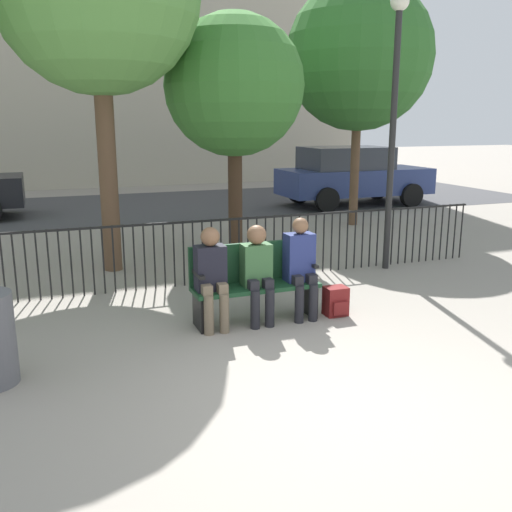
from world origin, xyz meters
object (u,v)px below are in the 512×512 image
seated_person_2 (301,263)px  lamp_post (395,95)px  park_bench (254,280)px  parked_car_0 (352,175)px  backpack (336,301)px  seated_person_1 (257,268)px  tree_1 (234,86)px  tree_3 (359,56)px  seated_person_0 (212,273)px

seated_person_2 → lamp_post: (2.30, 1.65, 2.03)m
park_bench → parked_car_0: 9.84m
backpack → lamp_post: 3.59m
seated_person_2 → parked_car_0: parked_car_0 is taller
seated_person_2 → lamp_post: size_ratio=0.29×
seated_person_2 → backpack: (0.44, -0.09, -0.50)m
seated_person_1 → seated_person_2: size_ratio=0.96×
tree_1 → parked_car_0: tree_1 is taller
seated_person_2 → lamp_post: lamp_post is taller
backpack → tree_3: bearing=58.1°
park_bench → parked_car_0: (5.86, 7.90, 0.36)m
park_bench → seated_person_1: 0.22m
parked_car_0 → seated_person_2: bearing=-123.5°
seated_person_0 → tree_1: (1.52, 3.66, 2.23)m
seated_person_0 → tree_3: (4.91, 5.32, 3.00)m
tree_1 → backpack: bearing=-89.6°
park_bench → seated_person_1: seated_person_1 is taller
seated_person_1 → backpack: bearing=-5.2°
seated_person_0 → seated_person_2: 1.11m
backpack → tree_1: 4.63m
tree_3 → parked_car_0: (1.51, 2.71, -2.83)m
backpack → park_bench: bearing=167.5°
seated_person_0 → tree_3: bearing=47.3°
seated_person_1 → lamp_post: bearing=30.2°
park_bench → seated_person_0: 0.60m
park_bench → seated_person_0: seated_person_0 is taller
park_bench → tree_1: tree_1 is taller
tree_1 → tree_3: 3.85m
seated_person_0 → seated_person_2: seated_person_2 is taller
tree_3 → parked_car_0: size_ratio=1.25×
seated_person_2 → tree_3: 7.19m
tree_3 → tree_1: bearing=-154.0°
tree_3 → park_bench: bearing=-130.0°
park_bench → tree_3: tree_3 is taller
seated_person_2 → tree_1: (0.41, 3.66, 2.22)m
seated_person_0 → backpack: seated_person_0 is taller
tree_3 → seated_person_1: bearing=-129.4°
tree_1 → tree_3: size_ratio=0.78×
tree_3 → seated_person_0: bearing=-132.7°
parked_car_0 → park_bench: bearing=-126.6°
seated_person_2 → backpack: seated_person_2 is taller
seated_person_2 → backpack: 0.67m
seated_person_2 → park_bench: bearing=167.2°
seated_person_0 → parked_car_0: size_ratio=0.28×
lamp_post → seated_person_2: bearing=-144.2°
backpack → parked_car_0: size_ratio=0.09×
backpack → tree_1: tree_1 is taller
park_bench → lamp_post: (2.85, 1.53, 2.22)m
seated_person_0 → lamp_post: 4.30m
lamp_post → tree_3: bearing=67.6°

